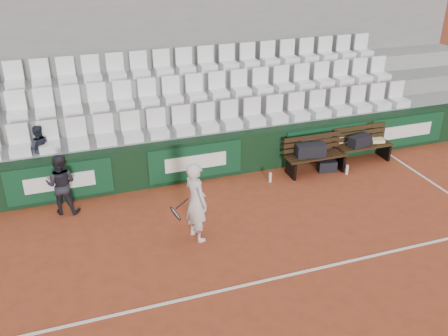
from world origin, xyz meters
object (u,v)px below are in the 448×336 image
at_px(tennis_player, 196,202).
at_px(sports_bag_ground, 327,166).
at_px(sports_bag_left, 311,150).
at_px(ball_kid, 61,184).
at_px(spectator_c, 36,129).
at_px(bench_right, 362,153).
at_px(water_bottle_near, 270,177).
at_px(water_bottle_far, 347,170).
at_px(sports_bag_right, 360,141).
at_px(bench_left, 315,164).

bearing_deg(tennis_player, sports_bag_ground, 24.39).
height_order(sports_bag_left, sports_bag_ground, sports_bag_left).
xyz_separation_m(ball_kid, spectator_c, (-0.35, 1.06, 0.86)).
relative_size(sports_bag_left, tennis_player, 0.44).
xyz_separation_m(bench_right, sports_bag_ground, (-1.11, -0.18, -0.09)).
xyz_separation_m(bench_right, spectator_c, (-7.61, 0.97, 1.29)).
relative_size(water_bottle_near, water_bottle_far, 0.98).
height_order(sports_bag_left, water_bottle_far, sports_bag_left).
xyz_separation_m(bench_right, water_bottle_far, (-0.74, -0.52, -0.10)).
height_order(sports_bag_right, spectator_c, spectator_c).
distance_m(bench_right, sports_bag_ground, 1.12).
xyz_separation_m(sports_bag_left, water_bottle_far, (0.82, -0.37, -0.48)).
bearing_deg(ball_kid, sports_bag_left, -161.50).
relative_size(bench_left, sports_bag_ground, 3.39).
height_order(bench_left, spectator_c, spectator_c).
xyz_separation_m(water_bottle_far, spectator_c, (-6.87, 1.49, 1.40)).
distance_m(bench_right, ball_kid, 7.26).
relative_size(sports_bag_right, spectator_c, 0.56).
distance_m(bench_right, sports_bag_right, 0.38).
distance_m(sports_bag_left, sports_bag_ground, 0.65).
distance_m(bench_right, tennis_player, 5.29).
height_order(bench_left, tennis_player, tennis_player).
distance_m(water_bottle_near, tennis_player, 2.87).
relative_size(bench_right, water_bottle_far, 6.23).
height_order(sports_bag_right, water_bottle_near, sports_bag_right).
bearing_deg(water_bottle_near, sports_bag_right, 5.92).
bearing_deg(bench_right, water_bottle_near, -174.08).
bearing_deg(sports_bag_left, bench_right, 5.29).
distance_m(sports_bag_right, sports_bag_ground, 1.09).
height_order(water_bottle_near, tennis_player, tennis_player).
xyz_separation_m(bench_left, sports_bag_right, (1.29, 0.15, 0.36)).
bearing_deg(sports_bag_right, bench_right, 5.90).
xyz_separation_m(bench_left, water_bottle_near, (-1.23, -0.11, -0.11)).
bearing_deg(bench_left, spectator_c, 169.60).
distance_m(sports_bag_right, spectator_c, 7.60).
relative_size(sports_bag_ground, ball_kid, 0.34).
height_order(water_bottle_near, ball_kid, ball_kid).
distance_m(sports_bag_right, water_bottle_near, 2.58).
height_order(tennis_player, ball_kid, tennis_player).
relative_size(sports_bag_ground, water_bottle_near, 1.88).
distance_m(bench_left, ball_kid, 5.85).
relative_size(tennis_player, ball_kid, 1.21).
bearing_deg(ball_kid, tennis_player, 161.32).
height_order(bench_right, water_bottle_far, bench_right).
xyz_separation_m(water_bottle_near, ball_kid, (-4.60, 0.18, 0.54)).
relative_size(water_bottle_near, spectator_c, 0.23).
bearing_deg(spectator_c, sports_bag_ground, 170.45).
xyz_separation_m(sports_bag_left, ball_kid, (-5.69, 0.05, 0.06)).
xyz_separation_m(water_bottle_near, spectator_c, (-4.96, 1.25, 1.40)).
bearing_deg(water_bottle_far, tennis_player, -161.53).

